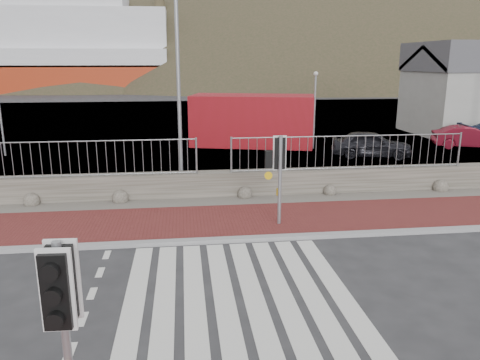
{
  "coord_description": "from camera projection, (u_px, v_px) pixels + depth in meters",
  "views": [
    {
      "loc": [
        -1.03,
        -8.6,
        4.69
      ],
      "look_at": [
        0.4,
        3.0,
        1.69
      ],
      "focal_mm": 35.0,
      "sensor_mm": 36.0,
      "label": 1
    }
  ],
  "objects": [
    {
      "name": "ground",
      "position": [
        239.0,
        297.0,
        9.55
      ],
      "size": [
        220.0,
        220.0,
        0.0
      ],
      "primitive_type": "plane",
      "color": "#28282B",
      "rests_on": "ground"
    },
    {
      "name": "sidewalk_far",
      "position": [
        221.0,
        222.0,
        13.87
      ],
      "size": [
        40.0,
        3.0,
        0.08
      ],
      "primitive_type": "cube",
      "color": "maroon",
      "rests_on": "ground"
    },
    {
      "name": "kerb_far",
      "position": [
        225.0,
        240.0,
        12.42
      ],
      "size": [
        40.0,
        0.25,
        0.12
      ],
      "primitive_type": "cube",
      "color": "gray",
      "rests_on": "ground"
    },
    {
      "name": "zebra_crossing",
      "position": [
        239.0,
        296.0,
        9.55
      ],
      "size": [
        4.62,
        5.6,
        0.01
      ],
      "color": "silver",
      "rests_on": "ground"
    },
    {
      "name": "gravel_strip",
      "position": [
        216.0,
        202.0,
        15.79
      ],
      "size": [
        40.0,
        1.5,
        0.06
      ],
      "primitive_type": "cube",
      "color": "#59544C",
      "rests_on": "ground"
    },
    {
      "name": "stone_wall",
      "position": [
        214.0,
        184.0,
        16.46
      ],
      "size": [
        40.0,
        0.6,
        0.9
      ],
      "primitive_type": "cube",
      "color": "#4C483F",
      "rests_on": "ground"
    },
    {
      "name": "railing",
      "position": [
        214.0,
        147.0,
        15.97
      ],
      "size": [
        18.07,
        0.07,
        1.22
      ],
      "color": "gray",
      "rests_on": "stone_wall"
    },
    {
      "name": "quay",
      "position": [
        196.0,
        122.0,
        36.37
      ],
      "size": [
        120.0,
        40.0,
        0.5
      ],
      "primitive_type": "cube",
      "color": "#4C4C4F",
      "rests_on": "ground"
    },
    {
      "name": "water",
      "position": [
        189.0,
        92.0,
        70.02
      ],
      "size": [
        220.0,
        50.0,
        0.05
      ],
      "primitive_type": "cube",
      "color": "#3F4C54",
      "rests_on": "ground"
    },
    {
      "name": "ferry",
      "position": [
        23.0,
        56.0,
        70.59
      ],
      "size": [
        50.0,
        16.0,
        20.0
      ],
      "color": "#992910",
      "rests_on": "ground"
    },
    {
      "name": "hills_backdrop",
      "position": [
        221.0,
        193.0,
        100.59
      ],
      "size": [
        254.0,
        90.0,
        100.0
      ],
      "color": "#2E301D",
      "rests_on": "ground"
    },
    {
      "name": "traffic_signal_near",
      "position": [
        62.0,
        302.0,
        5.46
      ],
      "size": [
        0.4,
        0.25,
        2.7
      ],
      "rotation": [
        0.0,
        0.0,
        -0.04
      ],
      "color": "gray",
      "rests_on": "ground"
    },
    {
      "name": "traffic_signal_far",
      "position": [
        279.0,
        161.0,
        13.16
      ],
      "size": [
        0.63,
        0.23,
        2.66
      ],
      "rotation": [
        0.0,
        0.0,
        3.13
      ],
      "color": "gray",
      "rests_on": "ground"
    },
    {
      "name": "streetlight",
      "position": [
        182.0,
        71.0,
        16.12
      ],
      "size": [
        1.63,
        0.46,
        7.71
      ],
      "rotation": [
        0.0,
        0.0,
        -0.18
      ],
      "color": "gray",
      "rests_on": "ground"
    },
    {
      "name": "shipping_container",
      "position": [
        252.0,
        120.0,
        26.33
      ],
      "size": [
        7.24,
        4.44,
        2.81
      ],
      "primitive_type": "cube",
      "rotation": [
        0.0,
        0.0,
        -0.26
      ],
      "color": "maroon",
      "rests_on": "ground"
    },
    {
      "name": "car_a",
      "position": [
        371.0,
        144.0,
        23.17
      ],
      "size": [
        4.14,
        2.53,
        1.32
      ],
      "primitive_type": "imported",
      "rotation": [
        0.0,
        0.0,
        1.3
      ],
      "color": "black",
      "rests_on": "ground"
    },
    {
      "name": "car_b",
      "position": [
        468.0,
        137.0,
        25.58
      ],
      "size": [
        3.91,
        2.34,
        1.22
      ],
      "primitive_type": "imported",
      "rotation": [
        0.0,
        0.0,
        1.27
      ],
      "color": "maroon",
      "rests_on": "ground"
    }
  ]
}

